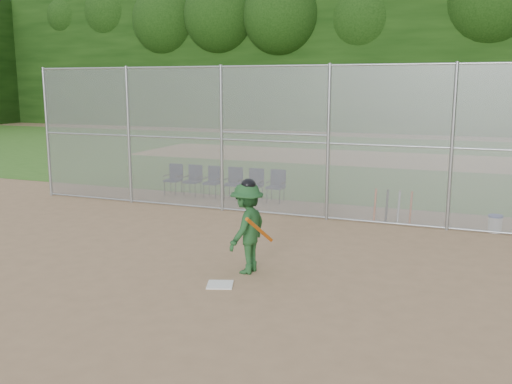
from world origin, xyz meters
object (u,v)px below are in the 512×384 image
(batter_at_plate, at_px, (247,227))
(water_cooler, at_px, (495,224))
(home_plate, at_px, (220,285))
(chair_0, at_px, (173,179))

(batter_at_plate, distance_m, water_cooler, 6.59)
(home_plate, distance_m, chair_0, 8.76)
(batter_at_plate, relative_size, chair_0, 1.86)
(batter_at_plate, height_order, water_cooler, batter_at_plate)
(water_cooler, distance_m, chair_0, 9.68)
(home_plate, bearing_deg, water_cooler, 51.50)
(home_plate, xyz_separation_m, chair_0, (-5.02, 7.17, 0.47))
(chair_0, bearing_deg, batter_at_plate, -50.65)
(home_plate, relative_size, water_cooler, 1.05)
(chair_0, bearing_deg, water_cooler, -8.58)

